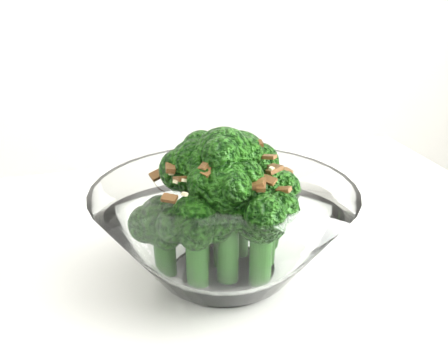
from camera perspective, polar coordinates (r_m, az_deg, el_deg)
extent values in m
cylinder|color=white|center=(0.55, 0.00, -8.72)|extent=(0.09, 0.09, 0.01)
cylinder|color=#235B18|center=(0.52, -5.42, -6.94)|extent=(0.02, 0.02, 0.04)
sphere|color=#205B11|center=(0.51, -5.55, -3.90)|extent=(0.04, 0.04, 0.04)
cylinder|color=#235B18|center=(0.53, -2.30, -4.05)|extent=(0.02, 0.02, 0.08)
sphere|color=#205B11|center=(0.51, -2.38, 1.01)|extent=(0.05, 0.05, 0.05)
cylinder|color=#235B18|center=(0.53, 3.78, -5.03)|extent=(0.02, 0.02, 0.06)
sphere|color=#205B11|center=(0.52, 3.90, -1.05)|extent=(0.04, 0.04, 0.04)
cylinder|color=#235B18|center=(0.50, 0.35, -5.87)|extent=(0.02, 0.02, 0.07)
sphere|color=#205B11|center=(0.48, 0.36, -0.85)|extent=(0.05, 0.05, 0.05)
cylinder|color=#235B18|center=(0.57, -0.04, -3.75)|extent=(0.02, 0.02, 0.04)
sphere|color=#205B11|center=(0.56, -0.05, -0.78)|extent=(0.04, 0.04, 0.04)
cylinder|color=#235B18|center=(0.52, 0.00, -3.93)|extent=(0.02, 0.02, 0.09)
sphere|color=#205B11|center=(0.50, 0.00, 1.83)|extent=(0.05, 0.05, 0.05)
cylinder|color=#235B18|center=(0.50, -2.47, -7.41)|extent=(0.02, 0.02, 0.05)
sphere|color=#205B11|center=(0.49, -2.53, -3.74)|extent=(0.04, 0.04, 0.04)
cylinder|color=#235B18|center=(0.57, 4.22, -4.29)|extent=(0.02, 0.02, 0.04)
sphere|color=#205B11|center=(0.55, 4.31, -1.39)|extent=(0.04, 0.04, 0.04)
cylinder|color=#235B18|center=(0.50, 3.37, -7.25)|extent=(0.02, 0.02, 0.05)
sphere|color=#205B11|center=(0.49, 3.47, -3.42)|extent=(0.04, 0.04, 0.04)
cylinder|color=#235B18|center=(0.54, 1.33, -3.24)|extent=(0.02, 0.02, 0.08)
sphere|color=#205B11|center=(0.52, 1.38, 1.84)|extent=(0.05, 0.05, 0.05)
cube|color=brown|center=(0.47, -1.72, 1.31)|extent=(0.01, 0.01, 0.01)
cube|color=brown|center=(0.56, -2.89, 1.61)|extent=(0.02, 0.01, 0.01)
cube|color=brown|center=(0.48, -4.00, 0.01)|extent=(0.01, 0.01, 0.01)
cube|color=brown|center=(0.53, -6.10, 0.40)|extent=(0.02, 0.01, 0.01)
cube|color=brown|center=(0.47, 2.97, -0.56)|extent=(0.01, 0.01, 0.01)
cube|color=brown|center=(0.48, 3.98, -0.06)|extent=(0.02, 0.01, 0.01)
cube|color=brown|center=(0.54, -1.22, 2.64)|extent=(0.02, 0.01, 0.01)
cube|color=brown|center=(0.47, 3.43, -0.52)|extent=(0.01, 0.02, 0.01)
cube|color=brown|center=(0.52, -0.83, 3.43)|extent=(0.01, 0.01, 0.01)
cube|color=brown|center=(0.51, -1.82, 3.49)|extent=(0.01, 0.02, 0.01)
cube|color=brown|center=(0.50, 2.33, 2.56)|extent=(0.01, 0.01, 0.01)
cube|color=brown|center=(0.52, -0.40, 3.32)|extent=(0.01, 0.02, 0.01)
cube|color=brown|center=(0.54, -3.09, 2.17)|extent=(0.01, 0.02, 0.01)
cube|color=brown|center=(0.52, -4.41, 1.83)|extent=(0.01, 0.02, 0.01)
cube|color=brown|center=(0.54, -5.09, 1.01)|extent=(0.01, 0.02, 0.01)
cube|color=brown|center=(0.47, 2.18, -0.49)|extent=(0.02, 0.01, 0.01)
cube|color=brown|center=(0.49, -4.94, 1.00)|extent=(0.01, 0.01, 0.01)
cube|color=brown|center=(0.50, 4.70, 1.05)|extent=(0.01, 0.01, 0.01)
cube|color=brown|center=(0.52, -2.10, 2.95)|extent=(0.01, 0.01, 0.01)
cube|color=brown|center=(0.53, 5.73, 0.78)|extent=(0.01, 0.01, 0.00)
cube|color=brown|center=(0.50, 3.93, 2.05)|extent=(0.02, 0.01, 0.01)
cube|color=brown|center=(0.54, -4.17, 1.39)|extent=(0.02, 0.01, 0.01)
cube|color=brown|center=(0.50, 2.79, 3.10)|extent=(0.02, 0.01, 0.01)
cube|color=brown|center=(0.48, 0.11, 3.38)|extent=(0.02, 0.01, 0.01)
cube|color=brown|center=(0.52, -0.57, 3.42)|extent=(0.01, 0.01, 0.00)
cube|color=brown|center=(0.52, -1.79, 2.90)|extent=(0.01, 0.02, 0.00)
cube|color=brown|center=(0.55, 2.67, 1.80)|extent=(0.02, 0.01, 0.01)
cube|color=brown|center=(0.49, 4.65, 0.85)|extent=(0.01, 0.01, 0.01)
cube|color=brown|center=(0.47, -1.37, 0.75)|extent=(0.02, 0.02, 0.01)
cube|color=brown|center=(0.48, 5.48, -0.99)|extent=(0.01, 0.01, 0.01)
cube|color=brown|center=(0.47, -5.01, -1.77)|extent=(0.01, 0.01, 0.01)
cube|color=brown|center=(0.53, 1.99, 2.95)|extent=(0.01, 0.02, 0.01)
cube|color=beige|center=(0.55, -1.05, 2.55)|extent=(0.01, 0.01, 0.01)
cube|color=beige|center=(0.52, 1.54, 3.33)|extent=(0.01, 0.01, 0.01)
cube|color=beige|center=(0.49, -4.86, 0.61)|extent=(0.01, 0.01, 0.01)
cube|color=beige|center=(0.52, -2.21, 3.05)|extent=(0.01, 0.01, 0.00)
cube|color=beige|center=(0.46, -3.62, -1.39)|extent=(0.01, 0.01, 0.00)
cube|color=beige|center=(0.52, 4.39, 1.56)|extent=(0.00, 0.00, 0.00)
cube|color=beige|center=(0.49, -0.57, 3.70)|extent=(0.01, 0.01, 0.01)
cube|color=beige|center=(0.52, -4.16, 1.96)|extent=(0.01, 0.01, 0.01)
cube|color=beige|center=(0.48, -3.62, -0.13)|extent=(0.01, 0.01, 0.00)
cube|color=beige|center=(0.50, 0.17, 4.48)|extent=(0.01, 0.01, 0.01)
cube|color=beige|center=(0.53, 3.93, 2.05)|extent=(0.01, 0.01, 0.00)
cube|color=beige|center=(0.53, 3.08, 2.73)|extent=(0.00, 0.00, 0.00)
cube|color=beige|center=(0.53, 0.42, 3.41)|extent=(0.01, 0.01, 0.01)
cube|color=beige|center=(0.55, 0.75, 2.42)|extent=(0.01, 0.01, 0.00)
cube|color=beige|center=(0.49, 4.38, 0.94)|extent=(0.00, 0.01, 0.00)
cube|color=beige|center=(0.48, -4.45, -0.26)|extent=(0.01, 0.01, 0.00)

